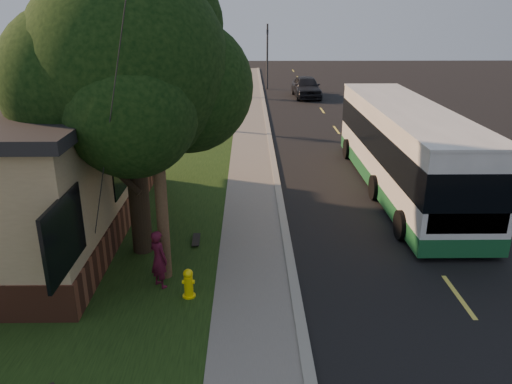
% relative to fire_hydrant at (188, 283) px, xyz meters
% --- Properties ---
extents(ground, '(120.00, 120.00, 0.00)m').
position_rel_fire_hydrant_xyz_m(ground, '(2.60, 0.00, -0.43)').
color(ground, black).
rests_on(ground, ground).
extents(road, '(8.00, 80.00, 0.01)m').
position_rel_fire_hydrant_xyz_m(road, '(6.60, 10.00, -0.43)').
color(road, black).
rests_on(road, ground).
extents(curb, '(0.25, 80.00, 0.12)m').
position_rel_fire_hydrant_xyz_m(curb, '(2.60, 10.00, -0.37)').
color(curb, gray).
rests_on(curb, ground).
extents(sidewalk, '(2.00, 80.00, 0.08)m').
position_rel_fire_hydrant_xyz_m(sidewalk, '(1.60, 10.00, -0.39)').
color(sidewalk, slate).
rests_on(sidewalk, ground).
extents(grass_verge, '(5.00, 80.00, 0.07)m').
position_rel_fire_hydrant_xyz_m(grass_verge, '(-1.90, 10.00, -0.40)').
color(grass_verge, black).
rests_on(grass_verge, ground).
extents(fire_hydrant, '(0.32, 0.32, 0.74)m').
position_rel_fire_hydrant_xyz_m(fire_hydrant, '(0.00, 0.00, 0.00)').
color(fire_hydrant, yellow).
rests_on(fire_hydrant, grass_verge).
extents(utility_pole, '(2.86, 3.21, 9.07)m').
position_rel_fire_hydrant_xyz_m(utility_pole, '(-0.71, 0.99, 4.20)').
color(utility_pole, '#473321').
rests_on(utility_pole, ground).
extents(leafy_tree, '(6.30, 6.00, 7.80)m').
position_rel_fire_hydrant_xyz_m(leafy_tree, '(-1.57, 2.65, 4.73)').
color(leafy_tree, black).
rests_on(leafy_tree, grass_verge).
extents(bare_tree_near, '(1.38, 1.21, 4.31)m').
position_rel_fire_hydrant_xyz_m(bare_tree_near, '(-0.90, 18.00, 1.72)').
color(bare_tree_near, black).
rests_on(bare_tree_near, grass_verge).
extents(bare_tree_far, '(1.38, 1.21, 4.03)m').
position_rel_fire_hydrant_xyz_m(bare_tree_far, '(-0.40, 30.00, 1.57)').
color(bare_tree_far, black).
rests_on(bare_tree_far, grass_verge).
extents(traffic_signal, '(0.18, 0.22, 5.50)m').
position_rel_fire_hydrant_xyz_m(traffic_signal, '(3.10, 34.00, 2.73)').
color(traffic_signal, '#2D2D30').
rests_on(traffic_signal, ground).
extents(transit_bus, '(2.79, 12.08, 3.27)m').
position_rel_fire_hydrant_xyz_m(transit_bus, '(7.37, 7.69, 1.31)').
color(transit_bus, silver).
rests_on(transit_bus, ground).
extents(skateboarder, '(0.65, 0.64, 1.51)m').
position_rel_fire_hydrant_xyz_m(skateboarder, '(-0.77, 0.51, 0.39)').
color(skateboarder, '#480E22').
rests_on(skateboarder, grass_verge).
extents(skateboard_main, '(0.25, 0.88, 0.08)m').
position_rel_fire_hydrant_xyz_m(skateboard_main, '(-0.12, 3.04, -0.30)').
color(skateboard_main, black).
rests_on(skateboard_main, grass_verge).
extents(distant_car, '(2.18, 5.00, 1.68)m').
position_rel_fire_hydrant_xyz_m(distant_car, '(6.07, 29.59, 0.41)').
color(distant_car, black).
rests_on(distant_car, ground).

